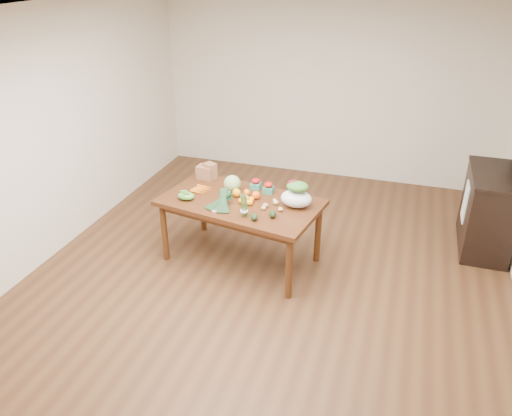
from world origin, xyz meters
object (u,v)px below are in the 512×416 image
(cabinet, at_px, (488,211))
(asparagus_bundle, at_px, (244,205))
(kale_bunch, at_px, (219,202))
(salad_bag, at_px, (296,195))
(paper_bag, at_px, (206,171))
(dining_table, at_px, (241,231))
(cabbage, at_px, (232,184))
(mandarin_cluster, at_px, (247,200))

(cabinet, height_order, asparagus_bundle, asparagus_bundle)
(kale_bunch, distance_m, salad_bag, 0.80)
(cabinet, height_order, paper_bag, cabinet)
(dining_table, xyz_separation_m, asparagus_bundle, (0.16, -0.33, 0.50))
(asparagus_bundle, relative_size, salad_bag, 0.76)
(dining_table, height_order, kale_bunch, kale_bunch)
(dining_table, height_order, asparagus_bundle, asparagus_bundle)
(cabbage, relative_size, asparagus_bundle, 0.75)
(salad_bag, bearing_deg, cabbage, 169.22)
(mandarin_cluster, height_order, kale_bunch, kale_bunch)
(paper_bag, xyz_separation_m, kale_bunch, (0.44, -0.68, -0.01))
(cabbage, relative_size, mandarin_cluster, 1.05)
(cabbage, bearing_deg, kale_bunch, -87.59)
(cabinet, xyz_separation_m, cabbage, (-2.78, -0.95, 0.37))
(dining_table, bearing_deg, cabbage, 140.48)
(dining_table, bearing_deg, asparagus_bundle, -54.60)
(cabbage, distance_m, kale_bunch, 0.44)
(salad_bag, bearing_deg, cabinet, 28.59)
(cabbage, xyz_separation_m, mandarin_cluster, (0.25, -0.24, -0.05))
(cabbage, distance_m, asparagus_bundle, 0.61)
(mandarin_cluster, height_order, asparagus_bundle, asparagus_bundle)
(mandarin_cluster, distance_m, salad_bag, 0.53)
(asparagus_bundle, bearing_deg, salad_bag, 50.46)
(cabinet, bearing_deg, dining_table, -156.36)
(kale_bunch, relative_size, asparagus_bundle, 1.60)
(cabbage, bearing_deg, mandarin_cluster, -43.71)
(mandarin_cluster, bearing_deg, paper_bag, 144.32)
(mandarin_cluster, bearing_deg, salad_bag, 10.50)
(mandarin_cluster, bearing_deg, cabinet, 25.27)
(cabinet, distance_m, paper_bag, 3.29)
(cabinet, relative_size, paper_bag, 3.84)
(dining_table, distance_m, mandarin_cluster, 0.43)
(cabbage, xyz_separation_m, kale_bunch, (0.02, -0.44, -0.01))
(paper_bag, bearing_deg, kale_bunch, -57.28)
(paper_bag, height_order, cabbage, same)
(mandarin_cluster, relative_size, kale_bunch, 0.45)
(dining_table, height_order, paper_bag, paper_bag)
(cabinet, bearing_deg, kale_bunch, -153.25)
(cabbage, distance_m, mandarin_cluster, 0.35)
(cabinet, height_order, cabbage, cabinet)
(kale_bunch, xyz_separation_m, asparagus_bundle, (0.30, -0.08, 0.05))
(dining_table, relative_size, cabinet, 1.65)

